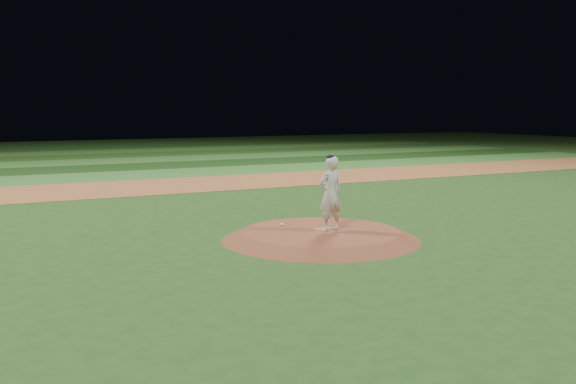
{
  "coord_description": "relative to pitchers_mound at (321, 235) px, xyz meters",
  "views": [
    {
      "loc": [
        -8.81,
        -15.14,
        3.63
      ],
      "look_at": [
        0.0,
        2.0,
        1.1
      ],
      "focal_mm": 40.0,
      "sensor_mm": 36.0,
      "label": 1
    }
  ],
  "objects": [
    {
      "name": "pitcher_on_mound",
      "position": [
        0.23,
        -0.11,
        1.17
      ],
      "size": [
        0.81,
        0.59,
        2.12
      ],
      "color": "silver",
      "rests_on": "pitchers_mound"
    },
    {
      "name": "outfield_stripe_0",
      "position": [
        0.0,
        19.5,
        -0.12
      ],
      "size": [
        70.0,
        5.0,
        0.02
      ],
      "primitive_type": "cube",
      "color": "#36752A",
      "rests_on": "ground"
    },
    {
      "name": "outfield_stripe_5",
      "position": [
        0.0,
        44.5,
        -0.12
      ],
      "size": [
        70.0,
        5.0,
        0.02
      ],
      "primitive_type": "cube",
      "color": "#1C4D18",
      "rests_on": "ground"
    },
    {
      "name": "rosin_bag",
      "position": [
        -0.62,
        1.19,
        0.16
      ],
      "size": [
        0.13,
        0.13,
        0.07
      ],
      "primitive_type": "ellipsoid",
      "color": "white",
      "rests_on": "pitchers_mound"
    },
    {
      "name": "ground",
      "position": [
        0.0,
        0.0,
        -0.12
      ],
      "size": [
        120.0,
        120.0,
        0.0
      ],
      "primitive_type": "plane",
      "color": "#254E19",
      "rests_on": "ground"
    },
    {
      "name": "pitchers_mound",
      "position": [
        0.0,
        0.0,
        0.0
      ],
      "size": [
        5.5,
        5.5,
        0.25
      ],
      "primitive_type": "cone",
      "color": "brown",
      "rests_on": "ground"
    },
    {
      "name": "outfield_stripe_3",
      "position": [
        0.0,
        34.5,
        -0.12
      ],
      "size": [
        70.0,
        5.0,
        0.02
      ],
      "primitive_type": "cube",
      "color": "#224B18",
      "rests_on": "ground"
    },
    {
      "name": "outfield_stripe_4",
      "position": [
        0.0,
        39.5,
        -0.12
      ],
      "size": [
        70.0,
        5.0,
        0.02
      ],
      "primitive_type": "cube",
      "color": "#376825",
      "rests_on": "ground"
    },
    {
      "name": "pitching_rubber",
      "position": [
        0.17,
        0.14,
        0.14
      ],
      "size": [
        0.54,
        0.16,
        0.03
      ],
      "primitive_type": "cube",
      "rotation": [
        0.0,
        0.0,
        -0.04
      ],
      "color": "silver",
      "rests_on": "pitchers_mound"
    },
    {
      "name": "infield_dirt_band",
      "position": [
        0.0,
        14.0,
        -0.12
      ],
      "size": [
        70.0,
        6.0,
        0.02
      ],
      "primitive_type": "cube",
      "color": "#A56133",
      "rests_on": "ground"
    },
    {
      "name": "outfield_stripe_2",
      "position": [
        0.0,
        29.5,
        -0.12
      ],
      "size": [
        70.0,
        5.0,
        0.02
      ],
      "primitive_type": "cube",
      "color": "#367028",
      "rests_on": "ground"
    },
    {
      "name": "outfield_stripe_1",
      "position": [
        0.0,
        24.5,
        -0.12
      ],
      "size": [
        70.0,
        5.0,
        0.02
      ],
      "primitive_type": "cube",
      "color": "#1A3F14",
      "rests_on": "ground"
    }
  ]
}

